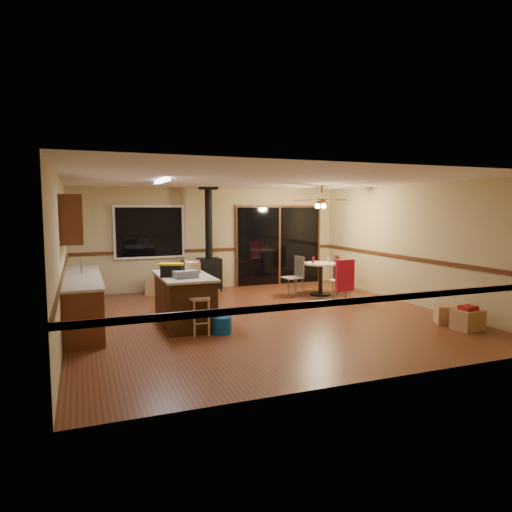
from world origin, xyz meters
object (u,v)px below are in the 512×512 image
dining_table (321,273)px  chair_left (296,271)px  chair_near (344,275)px  box_under_window (157,285)px  chair_right (337,269)px  box_corner_b (448,314)px  wood_stove (209,262)px  box_corner_a (468,320)px  bar_stool (200,316)px  toolbox_black (172,271)px  kitchen_island (184,299)px  blue_bucket (222,325)px  toolbox_grey (186,274)px

dining_table → chair_left: bearing=169.4°
chair_near → box_under_window: bearing=147.0°
chair_right → box_corner_b: bearing=-85.2°
wood_stove → box_corner_a: bearing=-58.5°
bar_stool → box_corner_b: bearing=-11.3°
chair_right → toolbox_black: bearing=-157.5°
box_corner_b → kitchen_island: bearing=159.5°
kitchen_island → bar_stool: bearing=-83.7°
dining_table → blue_bucket: bearing=-143.4°
chair_right → box_under_window: 4.42m
toolbox_grey → box_under_window: 3.57m
toolbox_grey → wood_stove: bearing=68.5°
wood_stove → box_corner_b: wood_stove is taller
kitchen_island → chair_right: chair_right is taller
box_corner_a → kitchen_island: bearing=154.6°
chair_left → chair_right: 1.13m
toolbox_grey → chair_right: (4.23, 2.07, -0.37)m
bar_stool → box_under_window: bar_stool is taller
wood_stove → box_corner_a: 6.09m
dining_table → chair_right: chair_right is taller
blue_bucket → chair_left: 3.62m
bar_stool → chair_near: 3.95m
wood_stove → chair_right: 3.19m
toolbox_black → box_corner_b: toolbox_black is taller
toolbox_grey → chair_left: bearing=33.5°
box_under_window → box_corner_a: (4.46, -5.22, -0.05)m
blue_bucket → box_under_window: 3.94m
wood_stove → bar_stool: (-1.21, -3.84, -0.41)m
kitchen_island → blue_bucket: kitchen_island is taller
chair_left → box_under_window: size_ratio=0.94×
kitchen_island → box_under_window: 3.11m
chair_near → box_under_window: chair_near is taller
kitchen_island → bar_stool: 0.81m
toolbox_grey → chair_near: bearing=15.6°
dining_table → chair_near: (0.10, -0.88, 0.07)m
toolbox_black → box_corner_a: 5.18m
wood_stove → toolbox_grey: bearing=-111.5°
toolbox_grey → dining_table: 4.20m
wood_stove → dining_table: wood_stove is taller
dining_table → box_corner_a: (0.82, -3.68, -0.35)m
box_under_window → box_corner_a: bearing=-49.5°
blue_bucket → chair_near: (3.29, 1.49, 0.46)m
chair_near → box_corner_a: chair_near is taller
box_corner_b → chair_left: bearing=112.9°
kitchen_island → toolbox_black: toolbox_black is taller
kitchen_island → chair_right: 4.51m
kitchen_island → blue_bucket: (0.46, -0.81, -0.31)m
wood_stove → toolbox_black: wood_stove is taller
chair_near → box_corner_a: size_ratio=1.54×
kitchen_island → wood_stove: size_ratio=0.67×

